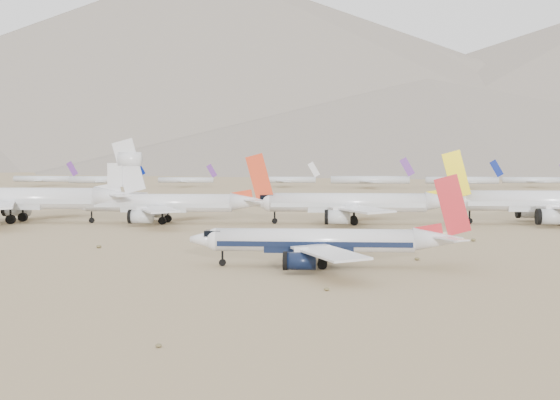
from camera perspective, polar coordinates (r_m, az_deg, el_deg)
name	(u,v)px	position (r m, az deg, el deg)	size (l,w,h in m)	color
ground	(261,260)	(122.36, -1.42, -4.42)	(7000.00, 7000.00, 0.00)	#957C57
main_airliner	(326,241)	(114.41, 3.42, -3.04)	(38.87, 37.96, 13.72)	silver
row2_gold_tail	(357,203)	(190.15, 5.63, -0.25)	(50.88, 49.76, 18.12)	silver
row2_orange_tail	(167,204)	(193.51, -8.23, -0.27)	(48.58, 47.52, 17.33)	silver
row2_white_trijet	(23,198)	(204.01, -18.32, 0.12)	(59.36, 58.01, 21.04)	silver
distant_storage_row	(351,180)	(434.90, 5.20, 1.48)	(565.21, 61.10, 14.63)	silver
mountain_range	(364,81)	(1778.30, 6.15, 8.61)	(7354.00, 3024.00, 470.00)	slate
desert_scrub	(151,285)	(98.26, -9.44, -6.13)	(247.37, 121.67, 0.63)	brown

